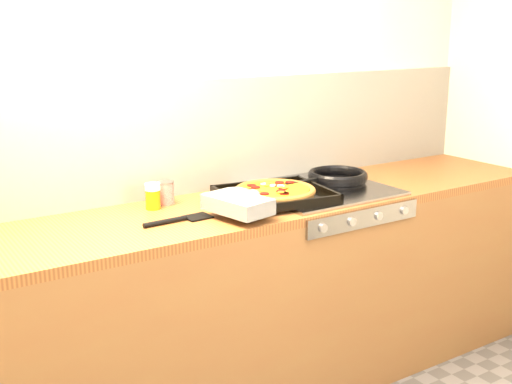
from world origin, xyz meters
TOP-DOWN VIEW (x-y plane):
  - room_shell at (0.00, 1.39)m, footprint 3.20×3.20m
  - counter_run at (0.00, 1.10)m, footprint 3.20×0.62m
  - stovetop at (0.45, 1.10)m, footprint 0.60×0.56m
  - pizza_on_tray at (0.11, 1.03)m, footprint 0.61×0.49m
  - frying_pan at (0.58, 1.13)m, footprint 0.48×0.31m
  - tomato_can at (-0.22, 1.27)m, footprint 0.09×0.09m
  - juice_glass at (-0.30, 1.24)m, footprint 0.07×0.07m
  - wooden_spoon at (0.15, 1.31)m, footprint 0.30×0.04m
  - black_spatula at (-0.29, 1.03)m, footprint 0.28×0.09m

SIDE VIEW (x-z plane):
  - counter_run at x=0.00m, z-range 0.00..0.90m
  - stovetop at x=0.45m, z-range 0.90..0.92m
  - black_spatula at x=-0.29m, z-range 0.90..0.92m
  - wooden_spoon at x=0.15m, z-range 0.90..0.92m
  - frying_pan at x=0.58m, z-range 0.92..0.96m
  - pizza_on_tray at x=0.11m, z-range 0.91..0.98m
  - tomato_can at x=-0.22m, z-range 0.90..1.00m
  - juice_glass at x=-0.30m, z-range 0.90..1.01m
  - room_shell at x=0.00m, z-range -0.45..2.75m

